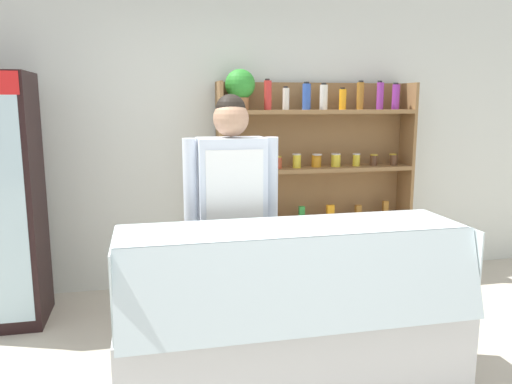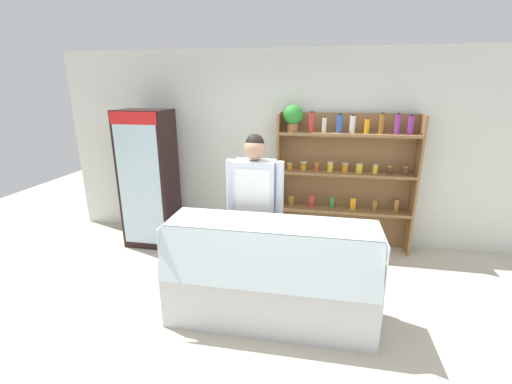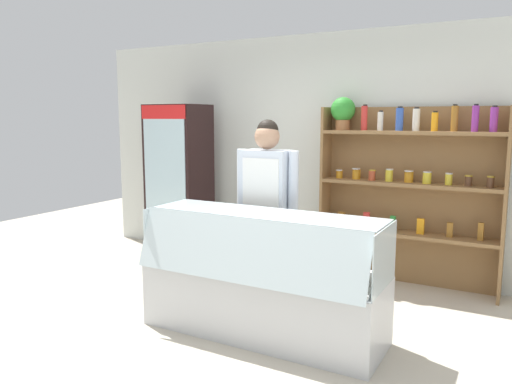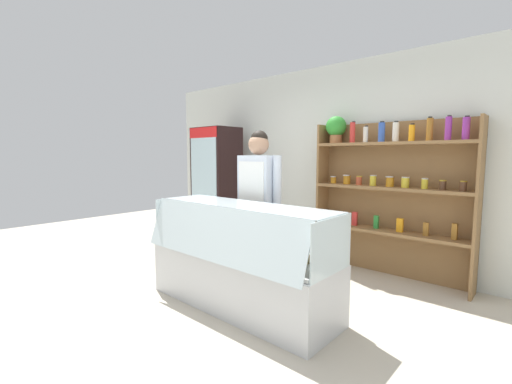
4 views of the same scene
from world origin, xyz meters
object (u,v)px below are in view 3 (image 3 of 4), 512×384
object	(u,v)px
shelving_unit	(402,180)
deli_display_case	(262,297)
shop_clerk	(267,197)
drinks_fridge	(179,183)

from	to	relation	value
shelving_unit	deli_display_case	size ratio (longest dim) A/B	1.00
shelving_unit	shop_clerk	world-z (taller)	shelving_unit
shelving_unit	drinks_fridge	bearing A→B (deg)	-171.79
shelving_unit	shop_clerk	bearing A→B (deg)	-126.76
deli_display_case	shop_clerk	size ratio (longest dim) A/B	1.13
shelving_unit	shop_clerk	xyz separation A→B (m)	(-0.94, -1.25, -0.07)
shelving_unit	deli_display_case	xyz separation A→B (m)	(-0.68, -1.81, -0.80)
drinks_fridge	shop_clerk	bearing A→B (deg)	-27.55
deli_display_case	drinks_fridge	bearing A→B (deg)	143.48
deli_display_case	shop_clerk	xyz separation A→B (m)	(-0.25, 0.56, 0.73)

